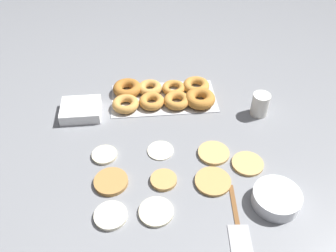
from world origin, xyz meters
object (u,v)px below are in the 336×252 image
at_px(pancake_1, 213,181).
at_px(pancake_0, 164,180).
at_px(container_stack, 81,110).
at_px(paper_cup, 260,104).
at_px(pancake_2, 214,153).
at_px(pancake_4, 248,164).
at_px(donut_tray, 164,95).
at_px(pancake_3, 111,182).
at_px(pancake_6, 156,212).
at_px(spatula, 239,234).
at_px(pancake_7, 161,151).
at_px(batter_bowl, 276,198).
at_px(pancake_8, 104,155).
at_px(pancake_5, 111,216).

bearing_deg(pancake_1, pancake_0, -7.10).
distance_m(container_stack, paper_cup, 0.68).
distance_m(pancake_2, pancake_4, 0.12).
bearing_deg(pancake_2, donut_tray, -65.73).
distance_m(pancake_2, donut_tray, 0.35).
height_order(pancake_2, pancake_3, pancake_3).
height_order(pancake_1, paper_cup, paper_cup).
height_order(pancake_2, pancake_6, pancake_2).
bearing_deg(pancake_3, container_stack, -70.71).
relative_size(pancake_0, pancake_6, 0.82).
bearing_deg(pancake_4, spatula, 70.52).
distance_m(pancake_1, pancake_4, 0.14).
bearing_deg(pancake_0, pancake_6, 74.44).
xyz_separation_m(pancake_1, paper_cup, (-0.24, -0.31, 0.04)).
bearing_deg(container_stack, pancake_7, 142.01).
relative_size(pancake_3, batter_bowl, 0.75).
distance_m(pancake_8, container_stack, 0.25).
xyz_separation_m(pancake_4, donut_tray, (0.25, -0.37, 0.01)).
xyz_separation_m(pancake_2, batter_bowl, (-0.15, 0.21, 0.02)).
xyz_separation_m(pancake_5, pancake_7, (-0.16, -0.24, -0.00)).
xyz_separation_m(pancake_2, pancake_4, (-0.10, 0.06, -0.00)).
bearing_deg(spatula, pancake_1, -163.13).
distance_m(pancake_5, container_stack, 0.48).
distance_m(pancake_1, donut_tray, 0.45).
relative_size(pancake_4, donut_tray, 0.25).
distance_m(pancake_5, donut_tray, 0.57).
relative_size(pancake_0, pancake_3, 0.78).
distance_m(pancake_2, spatula, 0.31).
height_order(pancake_5, container_stack, container_stack).
distance_m(pancake_6, paper_cup, 0.59).
height_order(pancake_5, batter_bowl, batter_bowl).
height_order(pancake_1, container_stack, container_stack).
relative_size(pancake_3, pancake_7, 1.20).
bearing_deg(pancake_8, pancake_3, 102.02).
bearing_deg(paper_cup, batter_bowl, 81.09).
distance_m(pancake_3, spatula, 0.42).
bearing_deg(spatula, pancake_3, -116.03).
bearing_deg(pancake_7, pancake_2, 170.84).
relative_size(pancake_4, container_stack, 0.71).
distance_m(pancake_8, batter_bowl, 0.57).
relative_size(pancake_5, batter_bowl, 0.67).
height_order(pancake_8, spatula, pancake_8).
bearing_deg(batter_bowl, container_stack, -37.20).
height_order(pancake_8, container_stack, container_stack).
xyz_separation_m(pancake_4, container_stack, (0.57, -0.31, 0.02)).
xyz_separation_m(pancake_4, pancake_7, (0.28, -0.09, -0.00)).
height_order(pancake_4, pancake_5, pancake_5).
distance_m(batter_bowl, paper_cup, 0.41).
bearing_deg(pancake_3, spatula, 149.33).
distance_m(pancake_4, pancake_7, 0.29).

